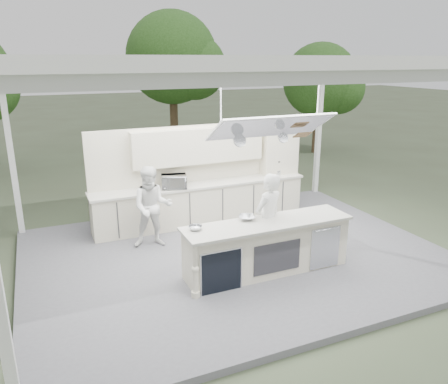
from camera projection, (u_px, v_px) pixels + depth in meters
name	position (u px, v px, depth m)	size (l,w,h in m)	color
ground	(236.00, 259.00, 8.71)	(90.00, 90.00, 0.00)	#445238
stage_deck	(236.00, 256.00, 8.69)	(8.00, 6.00, 0.12)	#5D5C61
tent	(238.00, 65.00, 7.61)	(8.20, 6.20, 3.86)	white
demo_island	(266.00, 247.00, 7.81)	(3.10, 0.79, 0.95)	beige
back_counter	(201.00, 203.00, 10.20)	(5.08, 0.72, 0.95)	beige
back_wall_unit	(215.00, 158.00, 10.27)	(5.05, 0.48, 2.25)	beige
tree_cluster	(122.00, 73.00, 16.25)	(19.55, 9.40, 5.85)	#4B3B25
head_chef	(268.00, 220.00, 7.97)	(0.64, 0.42, 1.76)	white
sous_chef	(152.00, 207.00, 8.79)	(0.81, 0.63, 1.68)	white
toaster_oven	(174.00, 182.00, 9.63)	(0.54, 0.37, 0.30)	#B8BBBF
bowl_large	(247.00, 218.00, 7.78)	(0.29, 0.29, 0.07)	silver
bowl_small	(195.00, 228.00, 7.32)	(0.23, 0.23, 0.07)	silver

